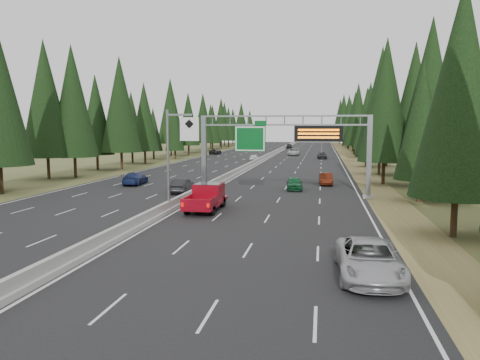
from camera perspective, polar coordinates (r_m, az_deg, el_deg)
name	(u,v)px	position (r m, az deg, el deg)	size (l,w,h in m)	color
road	(260,162)	(90.99, 2.44, 2.20)	(32.00, 260.00, 0.08)	black
shoulder_right	(354,163)	(90.41, 13.70, 1.99)	(3.60, 260.00, 0.06)	olive
shoulder_left	(172,161)	(94.96, -8.28, 2.30)	(3.60, 260.00, 0.06)	#414A22
median_barrier	(260,160)	(90.96, 2.44, 2.43)	(0.70, 260.00, 0.85)	gray
sign_gantry	(291,143)	(44.97, 6.21, 4.55)	(16.75, 0.98, 7.80)	slate
hov_sign_pole	(175,153)	(36.76, -7.94, 3.27)	(2.80, 0.50, 8.00)	slate
tree_row_right	(375,113)	(95.21, 16.16, 7.85)	(12.00, 244.36, 18.90)	black
tree_row_left	(127,113)	(85.07, -13.56, 7.99)	(12.13, 243.86, 18.60)	black
silver_minivan	(369,259)	(21.69, 15.47, -9.32)	(2.72, 5.89, 1.64)	#ABAAAF
red_pickup	(207,195)	(37.95, -4.00, -1.88)	(2.29, 6.42, 2.09)	black
car_ahead_green	(294,183)	(50.40, 6.65, -0.39)	(1.63, 4.05, 1.38)	#14592E
car_ahead_dkred	(326,179)	(55.29, 10.41, 0.13)	(1.44, 4.13, 1.36)	#50190B
car_ahead_dkgrey	(322,156)	(101.41, 9.97, 2.94)	(1.89, 4.66, 1.35)	black
car_ahead_white	(294,152)	(113.33, 6.55, 3.42)	(2.71, 5.87, 1.63)	#B3B3B3
car_ahead_far	(289,146)	(150.82, 6.02, 4.15)	(1.88, 4.68, 1.59)	black
car_onc_near	(182,186)	(48.07, -7.07, -0.70)	(1.51, 4.33, 1.43)	black
car_onc_blue	(135,178)	(55.93, -12.67, 0.20)	(2.03, 4.99, 1.45)	navy
car_onc_white	(254,158)	(93.66, 1.73, 2.75)	(1.57, 3.90, 1.33)	silver
car_onc_far	(215,152)	(117.58, -3.02, 3.48)	(2.17, 4.71, 1.31)	black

